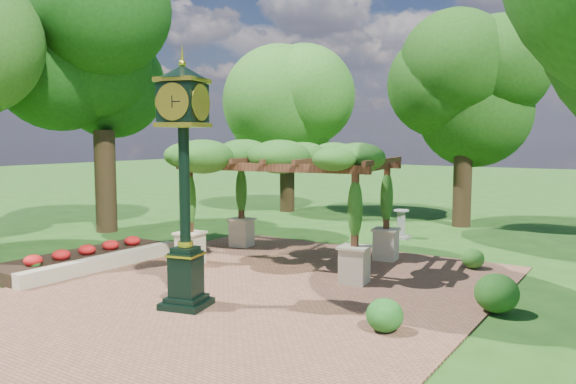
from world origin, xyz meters
The scene contains 13 objects.
ground centered at (0.00, 0.00, 0.00)m, with size 120.00×120.00×0.00m, color #1E4714.
brick_plaza centered at (0.00, 1.00, 0.02)m, with size 10.00×12.00×0.04m, color brown.
border_wall centered at (-4.60, 0.50, 0.20)m, with size 0.35×5.00×0.40m, color #C6B793.
flower_bed centered at (-5.50, 0.50, 0.18)m, with size 1.50×5.00×0.36m, color red.
pedestal_clock centered at (-0.38, -0.79, 3.03)m, with size 1.21×1.21×5.07m.
pergola centered at (-0.88, 3.95, 2.86)m, with size 5.97×4.22×3.49m.
sundial centered at (0.26, 9.39, 0.45)m, with size 0.57×0.57×1.02m.
shrub_front centered at (3.68, 0.08, 0.35)m, with size 0.68×0.68×0.61m, color #1A5418.
shrub_mid centered at (5.11, 2.37, 0.44)m, with size 0.88×0.88×0.79m, color #1F5016.
shrub_back centered at (3.68, 5.98, 0.31)m, with size 0.59×0.59×0.54m, color #2C671E.
tree_west_near centered at (-9.62, 4.66, 6.77)m, with size 4.66×4.66×9.88m.
tree_west_far centered at (-7.12, 13.30, 5.32)m, with size 4.73×4.73×7.74m.
tree_north centered at (1.26, 13.28, 5.87)m, with size 4.70×4.70×8.54m.
Camera 1 is at (7.64, -9.17, 3.56)m, focal length 35.00 mm.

